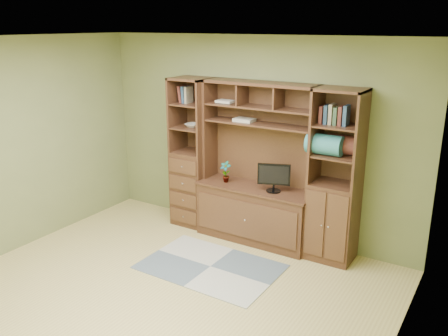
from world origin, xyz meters
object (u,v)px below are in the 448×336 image
Objects in this scene: center_hutch at (255,165)px; right_tower at (335,177)px; monitor at (274,173)px; left_tower at (192,153)px.

right_tower is at bearing 2.23° from center_hutch.
monitor is at bearing -7.18° from center_hutch.
center_hutch reaches higher than monitor.
right_tower is (2.02, 0.00, 0.00)m from left_tower.
right_tower is at bearing -15.25° from monitor.
center_hutch is 1.03m from right_tower.
left_tower is at bearing 180.00° from right_tower.
right_tower reaches higher than monitor.
monitor is (0.28, -0.03, -0.05)m from center_hutch.
center_hutch is at bearing -177.77° from right_tower.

